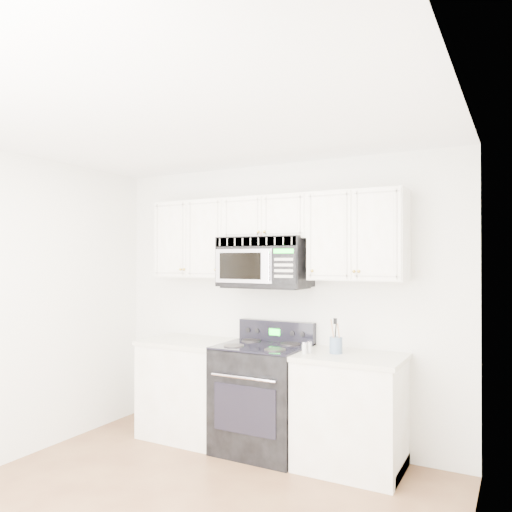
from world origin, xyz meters
The scene contains 9 objects.
room centered at (0.00, 0.00, 1.30)m, with size 3.51×3.51×2.61m.
base_cabinet_left centered at (-0.80, 1.44, 0.43)m, with size 0.86×0.65×0.92m.
base_cabinet_right centered at (0.80, 1.44, 0.43)m, with size 0.86×0.65×0.92m.
range centered at (0.00, 1.43, 0.48)m, with size 0.76×0.69×1.12m.
upper_cabinets centered at (0.00, 1.58, 1.93)m, with size 2.44×0.37×0.75m.
microwave centered at (-0.04, 1.54, 1.68)m, with size 0.82×0.46×0.45m.
utensil_crock centered at (0.68, 1.44, 0.99)m, with size 0.11×0.11×0.29m.
shaker_salt centered at (0.48, 1.34, 0.97)m, with size 0.04×0.04×0.10m.
shaker_pepper centered at (0.46, 1.29, 0.97)m, with size 0.04×0.04×0.10m.
Camera 1 is at (2.04, -2.50, 1.70)m, focal length 35.00 mm.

